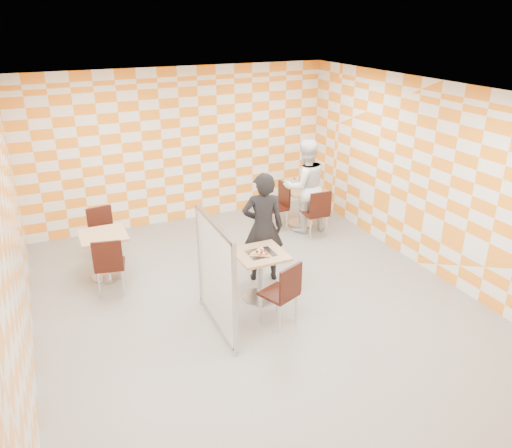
{
  "coord_description": "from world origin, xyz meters",
  "views": [
    {
      "loc": [
        -2.56,
        -5.71,
        3.93
      ],
      "look_at": [
        0.1,
        0.2,
        1.15
      ],
      "focal_mm": 35.0,
      "sensor_mm": 36.0,
      "label": 1
    }
  ],
  "objects_px": {
    "second_table": "(302,200)",
    "chair_main_front": "(284,290)",
    "chair_second_side": "(279,202)",
    "chair_empty_near": "(109,262)",
    "chair_empty_far": "(103,230)",
    "man_dark": "(263,227)",
    "chair_second_front": "(317,210)",
    "sport_bottle": "(294,183)",
    "main_table": "(260,268)",
    "partition": "(216,276)",
    "soda_bottle": "(305,181)",
    "man_white": "(305,186)"
  },
  "relations": [
    {
      "from": "second_table",
      "to": "chair_main_front",
      "type": "xyz_separation_m",
      "value": [
        -1.91,
        -2.96,
        0.04
      ]
    },
    {
      "from": "chair_second_side",
      "to": "chair_empty_near",
      "type": "height_order",
      "value": "same"
    },
    {
      "from": "chair_empty_far",
      "to": "man_dark",
      "type": "distance_m",
      "value": 2.78
    },
    {
      "from": "chair_second_front",
      "to": "chair_second_side",
      "type": "relative_size",
      "value": 1.0
    },
    {
      "from": "chair_second_front",
      "to": "chair_empty_near",
      "type": "relative_size",
      "value": 1.0
    },
    {
      "from": "sport_bottle",
      "to": "main_table",
      "type": "bearing_deg",
      "value": -127.68
    },
    {
      "from": "chair_second_front",
      "to": "partition",
      "type": "distance_m",
      "value": 3.36
    },
    {
      "from": "partition",
      "to": "sport_bottle",
      "type": "bearing_deg",
      "value": 46.45
    },
    {
      "from": "second_table",
      "to": "main_table",
      "type": "bearing_deg",
      "value": -130.82
    },
    {
      "from": "main_table",
      "to": "second_table",
      "type": "xyz_separation_m",
      "value": [
        1.91,
        2.21,
        0.0
      ]
    },
    {
      "from": "partition",
      "to": "soda_bottle",
      "type": "xyz_separation_m",
      "value": [
        2.87,
        2.75,
        0.06
      ]
    },
    {
      "from": "main_table",
      "to": "soda_bottle",
      "type": "relative_size",
      "value": 3.26
    },
    {
      "from": "chair_empty_far",
      "to": "sport_bottle",
      "type": "distance_m",
      "value": 3.69
    },
    {
      "from": "chair_main_front",
      "to": "chair_empty_far",
      "type": "height_order",
      "value": "same"
    },
    {
      "from": "second_table",
      "to": "soda_bottle",
      "type": "xyz_separation_m",
      "value": [
        0.13,
        0.1,
        0.34
      ]
    },
    {
      "from": "second_table",
      "to": "soda_bottle",
      "type": "bearing_deg",
      "value": 39.26
    },
    {
      "from": "chair_second_side",
      "to": "chair_empty_far",
      "type": "distance_m",
      "value": 3.29
    },
    {
      "from": "chair_second_front",
      "to": "partition",
      "type": "height_order",
      "value": "partition"
    },
    {
      "from": "chair_empty_near",
      "to": "chair_empty_far",
      "type": "bearing_deg",
      "value": 85.8
    },
    {
      "from": "main_table",
      "to": "chair_empty_far",
      "type": "xyz_separation_m",
      "value": [
        -1.88,
        2.24,
        0.04
      ]
    },
    {
      "from": "chair_empty_near",
      "to": "man_dark",
      "type": "xyz_separation_m",
      "value": [
        2.27,
        -0.46,
        0.33
      ]
    },
    {
      "from": "chair_empty_far",
      "to": "partition",
      "type": "height_order",
      "value": "partition"
    },
    {
      "from": "second_table",
      "to": "chair_second_front",
      "type": "relative_size",
      "value": 0.81
    },
    {
      "from": "main_table",
      "to": "man_white",
      "type": "bearing_deg",
      "value": 46.96
    },
    {
      "from": "main_table",
      "to": "chair_empty_near",
      "type": "relative_size",
      "value": 0.81
    },
    {
      "from": "chair_second_side",
      "to": "chair_second_front",
      "type": "bearing_deg",
      "value": -54.17
    },
    {
      "from": "partition",
      "to": "sport_bottle",
      "type": "relative_size",
      "value": 7.75
    },
    {
      "from": "chair_second_side",
      "to": "chair_empty_far",
      "type": "xyz_separation_m",
      "value": [
        -3.29,
        0.05,
        0.0
      ]
    },
    {
      "from": "chair_empty_near",
      "to": "sport_bottle",
      "type": "distance_m",
      "value": 4.0
    },
    {
      "from": "sport_bottle",
      "to": "chair_second_side",
      "type": "bearing_deg",
      "value": -160.8
    },
    {
      "from": "chair_second_front",
      "to": "chair_second_side",
      "type": "height_order",
      "value": "same"
    },
    {
      "from": "chair_empty_far",
      "to": "man_dark",
      "type": "height_order",
      "value": "man_dark"
    },
    {
      "from": "main_table",
      "to": "man_dark",
      "type": "distance_m",
      "value": 0.72
    },
    {
      "from": "partition",
      "to": "man_white",
      "type": "xyz_separation_m",
      "value": [
        2.65,
        2.39,
        0.1
      ]
    },
    {
      "from": "chair_main_front",
      "to": "man_white",
      "type": "height_order",
      "value": "man_white"
    },
    {
      "from": "sport_bottle",
      "to": "soda_bottle",
      "type": "xyz_separation_m",
      "value": [
        0.24,
        -0.01,
        0.01
      ]
    },
    {
      "from": "second_table",
      "to": "partition",
      "type": "xyz_separation_m",
      "value": [
        -2.74,
        -2.65,
        0.28
      ]
    },
    {
      "from": "chair_main_front",
      "to": "chair_second_side",
      "type": "xyz_separation_m",
      "value": [
        1.4,
        2.93,
        0.0
      ]
    },
    {
      "from": "chair_main_front",
      "to": "chair_empty_near",
      "type": "distance_m",
      "value": 2.64
    },
    {
      "from": "second_table",
      "to": "chair_empty_far",
      "type": "xyz_separation_m",
      "value": [
        -3.79,
        0.03,
        0.04
      ]
    },
    {
      "from": "chair_empty_far",
      "to": "man_dark",
      "type": "xyz_separation_m",
      "value": [
        2.18,
        -1.69,
        0.33
      ]
    },
    {
      "from": "man_dark",
      "to": "partition",
      "type": "bearing_deg",
      "value": 59.0
    },
    {
      "from": "chair_second_front",
      "to": "sport_bottle",
      "type": "xyz_separation_m",
      "value": [
        -0.08,
        0.78,
        0.29
      ]
    },
    {
      "from": "main_table",
      "to": "man_dark",
      "type": "bearing_deg",
      "value": 61.64
    },
    {
      "from": "chair_second_front",
      "to": "man_white",
      "type": "height_order",
      "value": "man_white"
    },
    {
      "from": "sport_bottle",
      "to": "soda_bottle",
      "type": "relative_size",
      "value": 0.87
    },
    {
      "from": "chair_main_front",
      "to": "chair_empty_far",
      "type": "distance_m",
      "value": 3.53
    },
    {
      "from": "man_dark",
      "to": "sport_bottle",
      "type": "xyz_separation_m",
      "value": [
        1.5,
        1.78,
        -0.04
      ]
    },
    {
      "from": "chair_main_front",
      "to": "second_table",
      "type": "bearing_deg",
      "value": 57.18
    },
    {
      "from": "chair_empty_far",
      "to": "partition",
      "type": "relative_size",
      "value": 0.6
    }
  ]
}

